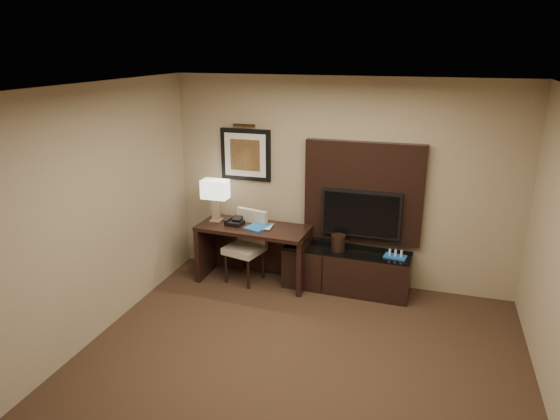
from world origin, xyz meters
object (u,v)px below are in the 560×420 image
at_px(minibar_tray, 395,254).
at_px(table_lamp, 216,202).
at_px(desk, 254,254).
at_px(desk_phone, 235,221).
at_px(desk_chair, 244,248).
at_px(credenza, 346,270).
at_px(tv, 361,214).
at_px(ice_bucket, 338,242).

bearing_deg(minibar_tray, table_lamp, 179.65).
distance_m(desk, desk_phone, 0.51).
bearing_deg(desk_chair, table_lamp, -179.04).
distance_m(credenza, minibar_tray, 0.69).
xyz_separation_m(tv, table_lamp, (-1.93, -0.18, 0.03)).
bearing_deg(minibar_tray, ice_bucket, 177.81).
distance_m(desk_chair, desk_phone, 0.39).
bearing_deg(desk_chair, tv, 24.43).
height_order(desk, tv, tv).
xyz_separation_m(desk, minibar_tray, (1.84, 0.05, 0.21)).
distance_m(ice_bucket, minibar_tray, 0.72).
xyz_separation_m(table_lamp, desk_phone, (0.30, -0.07, -0.21)).
relative_size(table_lamp, ice_bucket, 2.61).
distance_m(credenza, table_lamp, 1.95).
bearing_deg(table_lamp, credenza, 1.13).
bearing_deg(minibar_tray, tv, 158.14).
bearing_deg(credenza, desk_phone, -174.27).
relative_size(desk_chair, table_lamp, 1.78).
height_order(desk_phone, minibar_tray, desk_phone).
height_order(ice_bucket, minibar_tray, ice_bucket).
relative_size(tv, desk_chair, 1.06).
relative_size(ice_bucket, minibar_tray, 0.76).
height_order(tv, ice_bucket, tv).
bearing_deg(credenza, ice_bucket, -167.23).
relative_size(desk_phone, minibar_tray, 0.81).
xyz_separation_m(ice_bucket, minibar_tray, (0.72, -0.03, -0.05)).
distance_m(desk, desk_chair, 0.15).
bearing_deg(desk, desk_phone, -175.07).
relative_size(desk, tv, 1.46).
relative_size(tv, desk_phone, 4.64).
height_order(desk_chair, desk_phone, desk_chair).
bearing_deg(ice_bucket, table_lamp, -179.56).
xyz_separation_m(credenza, minibar_tray, (0.61, -0.05, 0.33)).
distance_m(table_lamp, ice_bucket, 1.72).
height_order(credenza, desk_phone, desk_phone).
bearing_deg(minibar_tray, desk_chair, -177.49).
distance_m(desk, credenza, 1.24).
xyz_separation_m(table_lamp, minibar_tray, (2.40, -0.01, -0.44)).
bearing_deg(desk, ice_bucket, 6.96).
relative_size(credenza, desk_chair, 1.72).
bearing_deg(ice_bucket, desk_chair, -174.77).
bearing_deg(desk, tv, 12.92).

